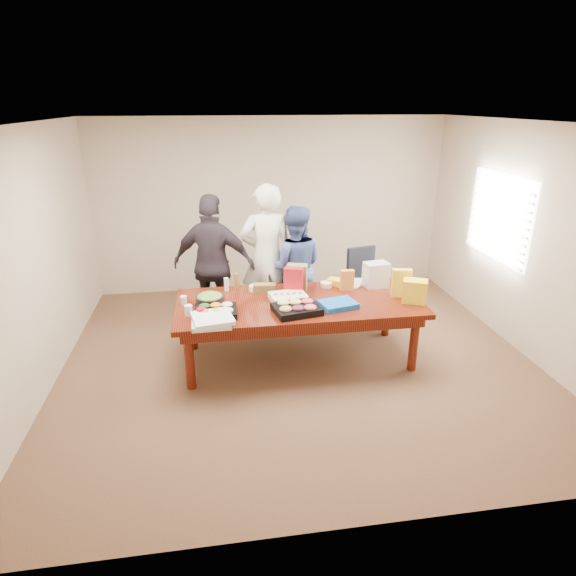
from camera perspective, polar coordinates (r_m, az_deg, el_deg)
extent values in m
cube|color=#47301E|center=(5.89, 1.20, -8.39)|extent=(5.50, 5.00, 0.02)
cube|color=white|center=(5.12, 1.45, 19.08)|extent=(5.50, 5.00, 0.02)
cube|color=beige|center=(7.75, -1.95, 9.68)|extent=(5.50, 0.04, 2.70)
cube|color=beige|center=(3.11, 9.45, -9.03)|extent=(5.50, 0.04, 2.70)
cube|color=beige|center=(5.59, -27.71, 2.62)|extent=(0.04, 5.00, 2.70)
cube|color=beige|center=(6.42, 26.38, 5.01)|extent=(0.04, 5.00, 2.70)
cube|color=white|center=(6.85, 23.61, 7.66)|extent=(0.03, 1.40, 1.10)
cube|color=beige|center=(6.83, 23.32, 7.67)|extent=(0.04, 1.36, 1.00)
cube|color=#4C1C0F|center=(5.71, 1.23, -5.03)|extent=(2.80, 1.20, 0.75)
cube|color=black|center=(6.71, 8.91, -0.08)|extent=(0.60, 0.60, 0.99)
imported|color=white|center=(6.39, -2.52, 3.66)|extent=(0.72, 0.48, 1.95)
imported|color=#3C4E8A|center=(6.45, 0.76, 2.47)|extent=(0.89, 0.75, 1.66)
imported|color=#282127|center=(6.33, -8.75, 2.73)|extent=(1.16, 0.74, 1.83)
cube|color=black|center=(5.25, -8.49, -2.82)|extent=(0.45, 0.35, 0.07)
cube|color=black|center=(5.25, 1.03, -2.52)|extent=(0.55, 0.47, 0.07)
cube|color=silver|center=(5.57, 0.01, -1.08)|extent=(0.45, 0.36, 0.07)
cylinder|color=black|center=(5.51, -9.20, -1.43)|extent=(0.41, 0.41, 0.11)
cube|color=#1059B3|center=(5.42, 5.93, -1.93)|extent=(0.45, 0.38, 0.06)
cube|color=#AD121B|center=(5.70, 0.65, 0.82)|extent=(0.24, 0.15, 0.32)
cube|color=yellow|center=(5.78, 13.24, 0.57)|extent=(0.24, 0.14, 0.34)
cube|color=orange|center=(5.88, 6.99, 0.92)|extent=(0.17, 0.08, 0.25)
cylinder|color=silver|center=(5.89, 1.30, 0.56)|extent=(0.11, 0.11, 0.14)
cylinder|color=orange|center=(5.86, 0.90, 0.61)|extent=(0.07, 0.07, 0.18)
cylinder|color=brown|center=(5.93, -6.13, 0.83)|extent=(0.08, 0.08, 0.19)
cylinder|color=white|center=(5.87, -7.28, 0.41)|extent=(0.06, 0.06, 0.16)
cube|color=#F9B016|center=(6.04, 5.86, 0.67)|extent=(0.27, 0.26, 0.08)
cube|color=brown|center=(5.79, -2.80, -0.03)|extent=(0.28, 0.16, 0.11)
cube|color=olive|center=(5.85, 1.07, 1.30)|extent=(0.27, 0.20, 0.31)
cylinder|color=#BD0021|center=(5.18, -10.23, -2.96)|extent=(0.10, 0.10, 0.12)
cylinder|color=white|center=(5.28, -11.68, -2.61)|extent=(0.10, 0.10, 0.12)
cylinder|color=white|center=(5.57, -12.21, -1.43)|extent=(0.07, 0.07, 0.10)
cube|color=silver|center=(5.06, -9.05, -3.92)|extent=(0.41, 0.41, 0.05)
cube|color=white|center=(5.02, -8.90, -3.56)|extent=(0.47, 0.47, 0.05)
cylinder|color=silver|center=(6.07, 7.19, 0.38)|extent=(0.36, 0.36, 0.02)
cylinder|color=silver|center=(6.19, 8.44, 0.73)|extent=(0.28, 0.28, 0.02)
cylinder|color=beige|center=(5.99, 4.54, 0.41)|extent=(0.17, 0.17, 0.06)
cylinder|color=#F6E4C7|center=(5.87, -3.89, 0.00)|extent=(0.16, 0.16, 0.06)
cube|color=silver|center=(6.04, 10.35, 1.56)|extent=(0.31, 0.24, 0.31)
cube|color=yellow|center=(5.67, 14.73, -0.36)|extent=(0.32, 0.28, 0.27)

